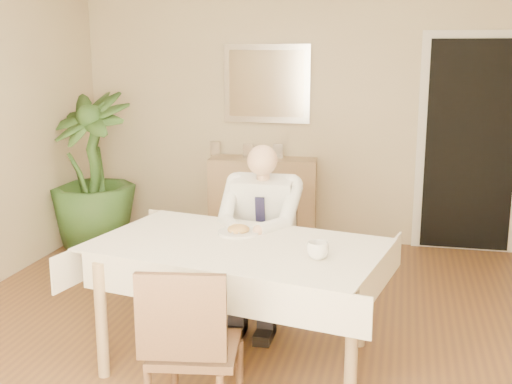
% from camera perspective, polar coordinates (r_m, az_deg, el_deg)
% --- Properties ---
extents(room, '(5.00, 5.02, 2.60)m').
position_cam_1_polar(room, '(3.89, -1.16, 3.93)').
color(room, brown).
rests_on(room, ground).
extents(doorway, '(0.96, 0.07, 2.10)m').
position_cam_1_polar(doorway, '(6.28, 18.47, 3.87)').
color(doorway, white).
rests_on(doorway, ground).
extents(mirror, '(0.86, 0.04, 0.76)m').
position_cam_1_polar(mirror, '(6.34, 0.94, 9.60)').
color(mirror, silver).
rests_on(mirror, room).
extents(dining_table, '(1.91, 1.35, 0.75)m').
position_cam_1_polar(dining_table, '(3.86, -1.67, -5.81)').
color(dining_table, '#8D734D').
rests_on(dining_table, ground).
extents(chair_far, '(0.43, 0.43, 0.84)m').
position_cam_1_polar(chair_far, '(4.73, 1.04, -4.81)').
color(chair_far, '#412A18').
rests_on(chair_far, ground).
extents(chair_near, '(0.48, 0.49, 0.90)m').
position_cam_1_polar(chair_near, '(3.18, -5.93, -13.23)').
color(chair_near, '#412A18').
rests_on(chair_near, ground).
extents(seated_man, '(0.48, 0.72, 1.24)m').
position_cam_1_polar(seated_man, '(4.40, 0.28, -3.14)').
color(seated_man, white).
rests_on(seated_man, ground).
extents(plate, '(0.26, 0.26, 0.02)m').
position_cam_1_polar(plate, '(4.03, -1.57, -3.61)').
color(plate, white).
rests_on(plate, dining_table).
extents(food, '(0.14, 0.14, 0.06)m').
position_cam_1_polar(food, '(4.02, -1.57, -3.31)').
color(food, olive).
rests_on(food, dining_table).
extents(knife, '(0.01, 0.13, 0.01)m').
position_cam_1_polar(knife, '(3.96, -1.23, -3.65)').
color(knife, silver).
rests_on(knife, dining_table).
extents(fork, '(0.01, 0.13, 0.01)m').
position_cam_1_polar(fork, '(3.98, -2.35, -3.58)').
color(fork, silver).
rests_on(fork, dining_table).
extents(coffee_mug, '(0.16, 0.16, 0.10)m').
position_cam_1_polar(coffee_mug, '(3.56, 5.51, -5.19)').
color(coffee_mug, white).
rests_on(coffee_mug, dining_table).
extents(sideboard, '(1.08, 0.46, 0.84)m').
position_cam_1_polar(sideboard, '(6.36, 0.62, -0.70)').
color(sideboard, '#8D734D').
rests_on(sideboard, ground).
extents(photo_frame_left, '(0.10, 0.02, 0.14)m').
position_cam_1_polar(photo_frame_left, '(6.46, -3.63, 3.90)').
color(photo_frame_left, silver).
rests_on(photo_frame_left, sideboard).
extents(photo_frame_center, '(0.10, 0.02, 0.14)m').
position_cam_1_polar(photo_frame_center, '(6.31, -0.72, 3.71)').
color(photo_frame_center, silver).
rests_on(photo_frame_center, sideboard).
extents(photo_frame_right, '(0.10, 0.02, 0.14)m').
position_cam_1_polar(photo_frame_right, '(6.29, 1.96, 3.68)').
color(photo_frame_right, silver).
rests_on(photo_frame_right, sideboard).
extents(potted_palm, '(1.03, 1.03, 1.49)m').
position_cam_1_polar(potted_palm, '(6.32, -14.47, 1.81)').
color(potted_palm, '#2B4C1D').
rests_on(potted_palm, ground).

